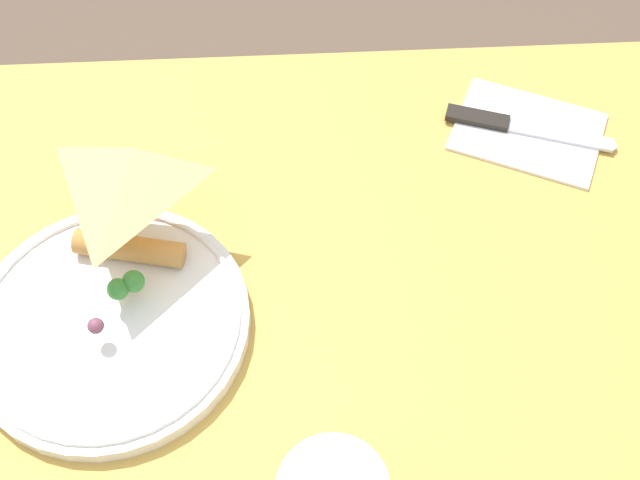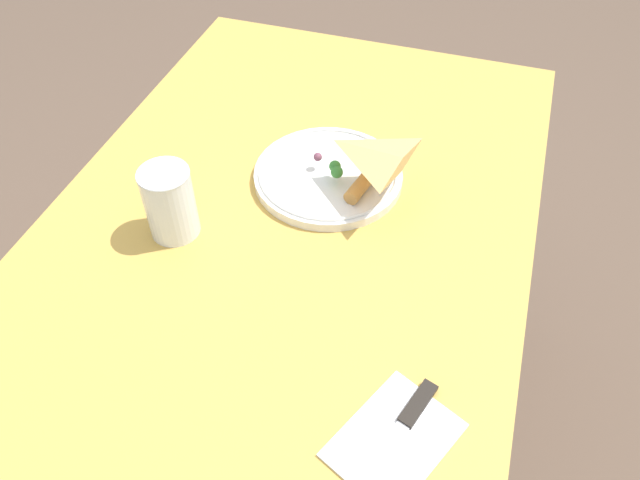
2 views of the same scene
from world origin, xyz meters
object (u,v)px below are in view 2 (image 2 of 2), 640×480
Objects in this scene: milk_glass at (170,204)px; napkin_folded at (394,440)px; plate_pizza at (330,174)px; butter_knife at (398,433)px; dining_table at (295,255)px.

milk_glass is 0.47m from napkin_folded.
plate_pizza is 0.46m from butter_knife.
napkin_folded is 1.03× the size of butter_knife.
plate_pizza is at bearing -134.47° from butter_knife.
plate_pizza is 0.27m from milk_glass.
plate_pizza is at bearing 157.34° from dining_table.
butter_knife is (0.23, 0.40, -0.05)m from milk_glass.
butter_knife is at bearing 60.81° from milk_glass.
plate_pizza is 0.47m from napkin_folded.
butter_knife is (0.32, 0.25, 0.12)m from dining_table.
plate_pizza is 1.37× the size of napkin_folded.
napkin_folded is (0.42, 0.21, -0.01)m from plate_pizza.
milk_glass reaches higher than napkin_folded.
milk_glass is at bearing -58.09° from dining_table.
dining_table is 9.43× the size of milk_glass.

